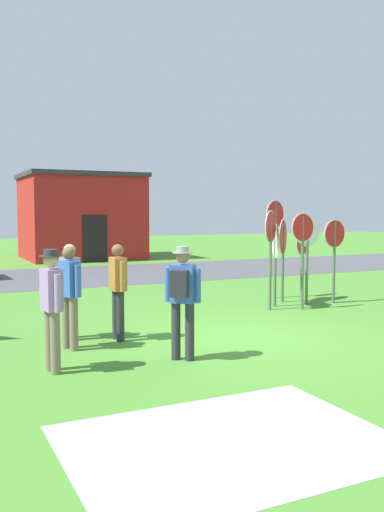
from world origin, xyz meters
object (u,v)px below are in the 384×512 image
stop_sign_rear_left (283,245)px  stop_sign_low_front (302,249)px  stop_sign_nearest (303,245)px  stop_sign_rear_right (275,250)px  stop_sign_leaning_right (271,242)px  person_in_dark_shirt (182,294)px  stop_sign_leaning_left (275,231)px  person_with_sunhat (69,292)px  person_in_teal (118,286)px  stop_sign_tallest (334,247)px  person_on_left (70,286)px  person_holding_notes (52,303)px  stop_sign_center_cluster (307,246)px

stop_sign_rear_left → stop_sign_low_front: 0.60m
stop_sign_nearest → stop_sign_rear_right: bearing=118.9°
stop_sign_leaning_right → stop_sign_nearest: 0.75m
stop_sign_nearest → person_in_dark_shirt: (-4.34, -2.80, -0.49)m
stop_sign_rear_left → stop_sign_leaning_left: bearing=72.4°
person_with_sunhat → person_in_teal: bearing=17.7°
stop_sign_tallest → person_on_left: size_ratio=1.23×
person_with_sunhat → stop_sign_leaning_right: bearing=18.3°
stop_sign_rear_right → stop_sign_low_front: (1.11, 0.44, -0.04)m
stop_sign_tallest → person_in_teal: bearing=-166.3°
stop_sign_nearest → person_holding_notes: bearing=-157.6°
stop_sign_leaning_right → person_holding_notes: (-5.55, -2.85, -0.58)m
stop_sign_rear_left → stop_sign_leaning_left: 0.76m
stop_sign_low_front → person_on_left: 6.54m
person_with_sunhat → person_in_teal: 0.97m
stop_sign_rear_right → person_on_left: bearing=-166.4°
stop_sign_nearest → person_in_dark_shirt: stop_sign_nearest is taller
stop_sign_center_cluster → person_holding_notes: size_ratio=1.21×
stop_sign_rear_left → stop_sign_center_cluster: size_ratio=0.99×
stop_sign_tallest → person_holding_notes: (-7.49, -2.95, -0.42)m
stop_sign_low_front → stop_sign_center_cluster: bearing=-115.2°
person_on_left → person_in_teal: bearing=-31.1°
person_on_left → stop_sign_tallest: bearing=8.7°
stop_sign_leaning_left → person_in_dark_shirt: 6.58m
stop_sign_rear_left → stop_sign_nearest: size_ratio=0.93×
stop_sign_nearest → person_on_left: bearing=-173.2°
stop_sign_nearest → person_on_left: 5.59m
stop_sign_leaning_left → person_holding_notes: (-6.64, -4.28, -0.76)m
stop_sign_leaning_right → person_in_dark_shirt: (-3.64, -3.07, -0.55)m
stop_sign_low_front → person_holding_notes: size_ratio=1.10×
stop_sign_rear_right → stop_sign_center_cluster: bearing=-3.9°
person_on_left → stop_sign_rear_right: bearing=13.6°
person_on_left → stop_sign_center_cluster: bearing=11.2°
stop_sign_rear_left → stop_sign_center_cluster: stop_sign_center_cluster is taller
stop_sign_nearest → person_with_sunhat: 5.91m
stop_sign_nearest → person_in_teal: bearing=-167.1°
stop_sign_center_cluster → stop_sign_leaning_right: bearing=-167.6°
stop_sign_center_cluster → stop_sign_nearest: bearing=-135.1°
stop_sign_center_cluster → stop_sign_leaning_right: size_ratio=0.92×
person_on_left → person_holding_notes: size_ratio=0.97×
stop_sign_leaning_left → person_holding_notes: bearing=-147.2°
stop_sign_nearest → person_holding_notes: size_ratio=1.28×
stop_sign_center_cluster → person_in_dark_shirt: (-4.89, -3.35, -0.41)m
stop_sign_rear_left → stop_sign_low_front: bearing=-0.1°
person_in_dark_shirt → person_in_teal: 1.76m
person_in_dark_shirt → person_on_left: person_in_dark_shirt is taller
stop_sign_rear_left → person_in_teal: 5.45m
person_on_left → person_holding_notes: person_holding_notes is taller
stop_sign_rear_right → stop_sign_nearest: (0.33, -0.60, 0.16)m
stop_sign_leaning_left → person_in_dark_shirt: stop_sign_leaning_left is taller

